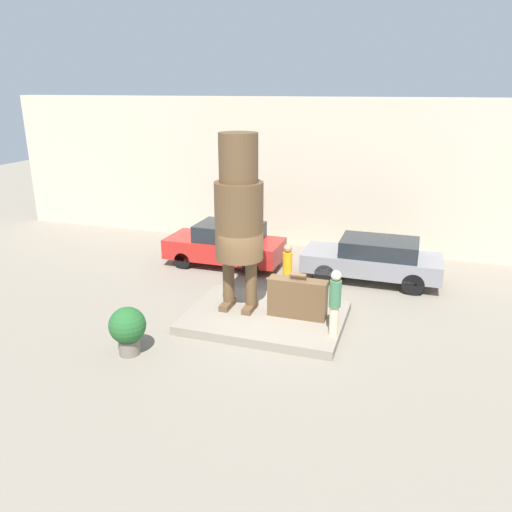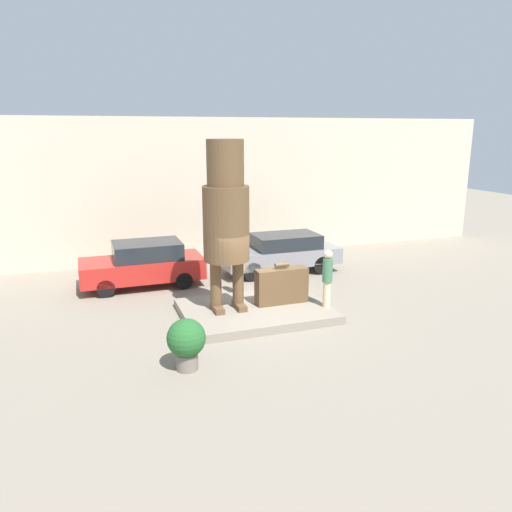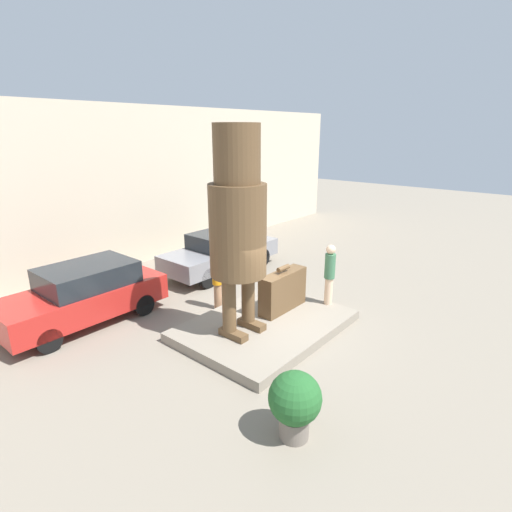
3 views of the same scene
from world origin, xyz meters
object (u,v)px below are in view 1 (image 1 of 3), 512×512
planter_pot (128,328)px  worker_hivis (287,268)px  giant_suitcase (298,298)px  parked_car_grey (373,259)px  statue_figure (239,210)px  tourist (335,300)px  parked_car_red (226,244)px

planter_pot → worker_hivis: (2.77, 4.63, 0.24)m
giant_suitcase → planter_pot: bearing=-140.9°
parked_car_grey → giant_suitcase: bearing=67.5°
planter_pot → worker_hivis: size_ratio=0.71×
parked_car_grey → planter_pot: size_ratio=3.68×
statue_figure → parked_car_grey: 5.62m
tourist → worker_hivis: 3.18m
statue_figure → parked_car_grey: bearing=49.4°
statue_figure → tourist: bearing=-16.6°
statue_figure → parked_car_red: statue_figure is taller
parked_car_red → planter_pot: 6.76m
parked_car_red → statue_figure: bearing=116.8°
planter_pot → giant_suitcase: bearing=39.1°
parked_car_red → parked_car_grey: bearing=-179.3°
giant_suitcase → planter_pot: 4.54m
giant_suitcase → worker_hivis: size_ratio=0.93×
giant_suitcase → worker_hivis: 1.93m
giant_suitcase → planter_pot: (-3.52, -2.86, -0.09)m
parked_car_red → parked_car_grey: parked_car_red is taller
parked_car_grey → planter_pot: 8.55m
tourist → planter_pot: 5.12m
tourist → parked_car_grey: bearing=83.9°
parked_car_grey → planter_pot: bearing=52.9°
statue_figure → tourist: size_ratio=2.80×
parked_car_red → planter_pot: size_ratio=3.43×
giant_suitcase → parked_car_grey: (1.64, 3.96, 0.01)m
giant_suitcase → tourist: (1.13, -0.77, 0.41)m
statue_figure → worker_hivis: bearing=61.1°
planter_pot → parked_car_red: bearing=90.9°
parked_car_red → worker_hivis: (2.87, -2.13, 0.12)m
statue_figure → giant_suitcase: statue_figure is taller
parked_car_red → worker_hivis: worker_hivis is taller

